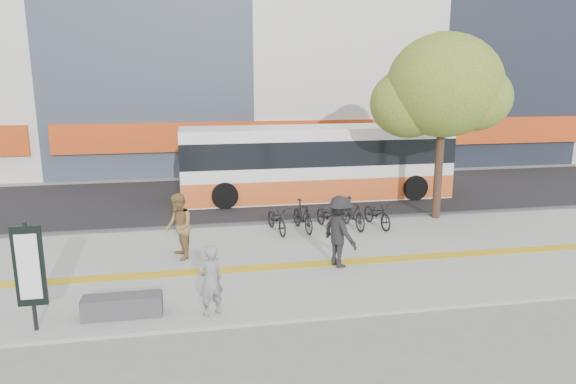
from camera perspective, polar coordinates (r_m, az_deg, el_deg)
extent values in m
plane|color=slate|center=(12.64, -4.95, -10.39)|extent=(120.00, 120.00, 0.00)
cube|color=gray|center=(14.01, -5.56, -7.85)|extent=(40.00, 7.00, 0.08)
cube|color=gold|center=(13.53, -5.38, -8.41)|extent=(40.00, 0.45, 0.01)
cube|color=black|center=(21.18, -7.36, -0.77)|extent=(40.00, 8.00, 0.06)
cube|color=#3E3E41|center=(17.31, -6.59, -3.71)|extent=(40.00, 0.25, 0.14)
cube|color=#C13E12|center=(25.97, -3.70, 6.23)|extent=(19.00, 0.50, 1.40)
cube|color=#C13E12|center=(33.29, 28.96, 6.12)|extent=(15.20, 0.50, 1.40)
cube|color=#3E3E41|center=(11.48, -17.67, -11.81)|extent=(1.60, 0.45, 0.45)
cylinder|color=black|center=(11.21, -26.38, -8.34)|extent=(0.08, 0.08, 2.20)
cube|color=black|center=(11.14, -26.49, -7.28)|extent=(0.55, 0.08, 1.60)
cube|color=white|center=(11.09, -26.56, -7.37)|extent=(0.40, 0.02, 1.30)
cylinder|color=#362118|center=(18.54, 16.14, 2.09)|extent=(0.28, 0.28, 3.20)
ellipsoid|color=#436722|center=(18.25, 16.72, 11.13)|extent=(3.80, 3.80, 3.42)
ellipsoid|color=#436722|center=(18.30, 13.05, 9.46)|extent=(2.60, 2.60, 2.34)
ellipsoid|color=#436722|center=(18.34, 19.75, 9.68)|extent=(2.40, 2.40, 2.16)
ellipsoid|color=#436722|center=(19.10, 16.59, 13.60)|extent=(2.20, 2.20, 1.98)
cube|color=white|center=(20.95, 3.15, 3.25)|extent=(10.76, 2.24, 2.87)
cube|color=#D85724|center=(21.12, 3.12, 0.73)|extent=(10.78, 2.26, 0.90)
cube|color=black|center=(20.87, 3.16, 4.59)|extent=(10.78, 2.26, 0.99)
cylinder|color=black|center=(19.49, -6.93, -0.37)|extent=(0.99, 0.31, 0.99)
cylinder|color=black|center=(21.67, -7.31, 0.96)|extent=(0.99, 0.31, 0.99)
cylinder|color=black|center=(21.30, 13.73, 0.48)|extent=(0.99, 0.31, 0.99)
cylinder|color=black|center=(23.31, 11.50, 1.64)|extent=(0.99, 0.31, 0.99)
imported|color=black|center=(16.39, -1.22, -2.92)|extent=(0.86, 1.76, 0.89)
imported|color=black|center=(16.52, 1.62, -2.62)|extent=(0.72, 1.69, 0.99)
imported|color=black|center=(16.73, 4.41, -2.63)|extent=(0.86, 1.76, 0.89)
imported|color=black|center=(16.94, 7.13, -2.32)|extent=(0.72, 1.69, 0.99)
imported|color=black|center=(17.22, 9.77, -2.33)|extent=(0.86, 1.76, 0.89)
imported|color=black|center=(10.92, -8.50, -9.57)|extent=(0.65, 0.57, 1.51)
imported|color=olive|center=(14.26, -11.88, -3.72)|extent=(0.85, 1.00, 1.80)
imported|color=black|center=(13.47, 5.70, -4.32)|extent=(1.09, 1.38, 1.87)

